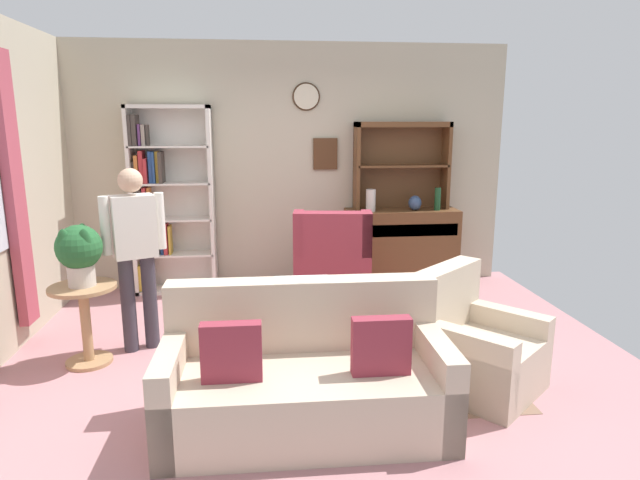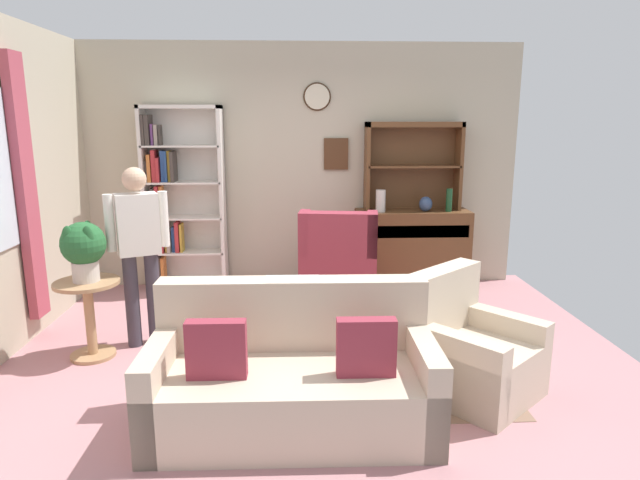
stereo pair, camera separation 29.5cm
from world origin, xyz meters
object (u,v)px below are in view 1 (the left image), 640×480
at_px(bookshelf, 165,201).
at_px(sideboard, 401,244).
at_px(vase_tall, 371,200).
at_px(sideboard_hutch, 401,153).
at_px(plant_stand, 85,316).
at_px(potted_plant_large, 79,250).
at_px(person_reading, 135,247).
at_px(bottle_wine, 438,199).
at_px(couch_floral, 305,380).
at_px(wingback_chair, 332,272).
at_px(vase_round, 415,203).
at_px(armchair_floral, 474,350).

relative_size(bookshelf, sideboard, 1.62).
bearing_deg(sideboard, vase_tall, -168.37).
xyz_separation_m(sideboard_hutch, plant_stand, (-3.06, -1.91, -1.15)).
bearing_deg(potted_plant_large, sideboard_hutch, 31.94).
height_order(bookshelf, person_reading, bookshelf).
bearing_deg(sideboard_hutch, person_reading, -148.36).
bearing_deg(bottle_wine, plant_stand, -153.60).
bearing_deg(sideboard, bookshelf, 178.23).
xyz_separation_m(sideboard, potted_plant_large, (-3.06, -1.80, 0.44)).
bearing_deg(vase_tall, plant_stand, -147.18).
distance_m(sideboard_hutch, vase_tall, 0.67).
height_order(sideboard, vase_tall, vase_tall).
relative_size(sideboard_hutch, plant_stand, 1.67).
relative_size(sideboard, person_reading, 0.83).
height_order(couch_floral, person_reading, person_reading).
relative_size(bookshelf, wingback_chair, 2.00).
relative_size(bottle_wine, person_reading, 0.17).
distance_m(vase_tall, plant_stand, 3.24).
xyz_separation_m(bookshelf, sideboard, (2.70, -0.08, -0.54)).
bearing_deg(plant_stand, person_reading, 34.42).
xyz_separation_m(sideboard, vase_tall, (-0.39, -0.08, 0.54)).
bearing_deg(bookshelf, plant_stand, -100.83).
distance_m(bookshelf, vase_round, 2.83).
bearing_deg(armchair_floral, bookshelf, 134.72).
xyz_separation_m(couch_floral, wingback_chair, (0.48, 2.25, 0.07)).
relative_size(vase_tall, bottle_wine, 0.96).
distance_m(sideboard, armchair_floral, 2.55).
distance_m(armchair_floral, wingback_chair, 2.04).
bearing_deg(plant_stand, vase_round, 28.55).
relative_size(couch_floral, potted_plant_large, 3.70).
distance_m(plant_stand, person_reading, 0.67).
bearing_deg(sideboard, sideboard_hutch, 90.00).
bearing_deg(sideboard_hutch, wingback_chair, -139.83).
xyz_separation_m(sideboard, plant_stand, (-3.06, -1.80, -0.10)).
bearing_deg(bottle_wine, bookshelf, 176.80).
bearing_deg(armchair_floral, person_reading, 159.10).
distance_m(sideboard_hutch, couch_floral, 3.55).
height_order(vase_round, bottle_wine, bottle_wine).
distance_m(bottle_wine, wingback_chair, 1.57).
relative_size(vase_tall, vase_round, 1.48).
bearing_deg(potted_plant_large, wingback_chair, 27.93).
distance_m(vase_tall, vase_round, 0.52).
bearing_deg(bookshelf, bottle_wine, -3.20).
xyz_separation_m(sideboard_hutch, armchair_floral, (-0.11, -2.65, -1.27)).
distance_m(vase_tall, wingback_chair, 1.02).
bearing_deg(armchair_floral, sideboard_hutch, 87.69).
bearing_deg(couch_floral, sideboard_hutch, 65.38).
height_order(potted_plant_large, person_reading, person_reading).
height_order(vase_round, armchair_floral, vase_round).
bearing_deg(bookshelf, sideboard_hutch, 0.54).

